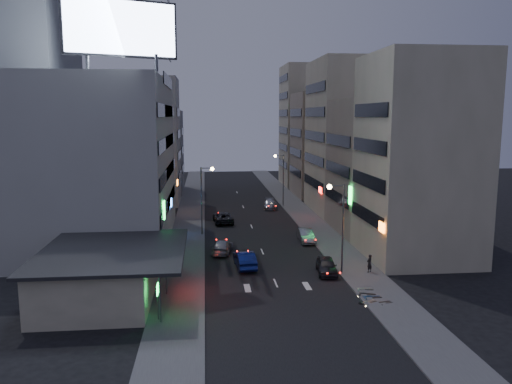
{
  "coord_description": "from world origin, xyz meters",
  "views": [
    {
      "loc": [
        -5.82,
        -36.32,
        14.1
      ],
      "look_at": [
        -0.03,
        20.15,
        5.38
      ],
      "focal_mm": 35.0,
      "sensor_mm": 36.0,
      "label": 1
    }
  ],
  "objects": [
    {
      "name": "shophouse_mid",
      "position": [
        15.5,
        22.0,
        8.0
      ],
      "size": [
        11.0,
        12.0,
        16.0
      ],
      "primitive_type": "cube",
      "color": "tan",
      "rests_on": "ground"
    },
    {
      "name": "road_car_silver",
      "position": [
        -4.19,
        13.91,
        0.66
      ],
      "size": [
        2.65,
        4.83,
        1.33
      ],
      "primitive_type": "imported",
      "rotation": [
        0.0,
        0.0,
        2.96
      ],
      "color": "#96979D",
      "rests_on": "ground"
    },
    {
      "name": "scooter_silver_a",
      "position": [
        6.85,
        -0.87,
        0.63
      ],
      "size": [
        1.17,
        1.74,
        1.02
      ],
      "primitive_type": null,
      "rotation": [
        0.0,
        0.0,
        1.98
      ],
      "color": "gray",
      "rests_on": "sidewalk_right"
    },
    {
      "name": "billboard",
      "position": [
        -12.99,
        9.97,
        21.66
      ],
      "size": [
        9.52,
        3.75,
        6.2
      ],
      "rotation": [
        0.0,
        0.0,
        0.35
      ],
      "color": "#595B60",
      "rests_on": "white_building"
    },
    {
      "name": "far_left_a",
      "position": [
        -15.5,
        45.0,
        10.0
      ],
      "size": [
        11.0,
        10.0,
        20.0
      ],
      "primitive_type": "cube",
      "color": "#A6A6A2",
      "rests_on": "ground"
    },
    {
      "name": "person",
      "position": [
        8.78,
        5.78,
        0.93
      ],
      "size": [
        0.71,
        0.66,
        1.63
      ],
      "primitive_type": "imported",
      "rotation": [
        0.0,
        0.0,
        3.76
      ],
      "color": "black",
      "rests_on": "sidewalk_right"
    },
    {
      "name": "white_building",
      "position": [
        -17.0,
        20.0,
        9.0
      ],
      "size": [
        14.0,
        24.0,
        18.0
      ],
      "primitive_type": "cube",
      "color": "#A6A6A2",
      "rests_on": "ground"
    },
    {
      "name": "street_lamp_right_far",
      "position": [
        5.9,
        40.0,
        5.36
      ],
      "size": [
        1.6,
        0.44,
        8.02
      ],
      "color": "#595B60",
      "rests_on": "sidewalk_right"
    },
    {
      "name": "sidewalk_right",
      "position": [
        8.0,
        30.0,
        0.06
      ],
      "size": [
        4.0,
        120.0,
        0.12
      ],
      "primitive_type": "cube",
      "color": "#4C4C4F",
      "rests_on": "ground"
    },
    {
      "name": "sidewalk_left",
      "position": [
        -8.0,
        30.0,
        0.06
      ],
      "size": [
        4.0,
        120.0,
        0.12
      ],
      "primitive_type": "cube",
      "color": "#4C4C4F",
      "rests_on": "ground"
    },
    {
      "name": "parked_car_right_far",
      "position": [
        4.02,
        38.22,
        0.67
      ],
      "size": [
        2.3,
        4.77,
        1.34
      ],
      "primitive_type": "imported",
      "rotation": [
        0.0,
        0.0,
        -0.09
      ],
      "color": "#9D9EA5",
      "rests_on": "ground"
    },
    {
      "name": "far_right_b",
      "position": [
        16.0,
        64.0,
        12.0
      ],
      "size": [
        12.0,
        12.0,
        24.0
      ],
      "primitive_type": "cube",
      "color": "beige",
      "rests_on": "ground"
    },
    {
      "name": "shophouse_far",
      "position": [
        15.0,
        35.0,
        11.0
      ],
      "size": [
        10.0,
        14.0,
        22.0
      ],
      "primitive_type": "cube",
      "color": "beige",
      "rests_on": "ground"
    },
    {
      "name": "far_right_a",
      "position": [
        15.5,
        50.0,
        9.0
      ],
      "size": [
        11.0,
        12.0,
        18.0
      ],
      "primitive_type": "cube",
      "color": "tan",
      "rests_on": "ground"
    },
    {
      "name": "shophouse_near",
      "position": [
        15.0,
        10.5,
        10.0
      ],
      "size": [
        10.0,
        11.0,
        20.0
      ],
      "primitive_type": "cube",
      "color": "beige",
      "rests_on": "ground"
    },
    {
      "name": "street_lamp_left",
      "position": [
        -5.9,
        22.0,
        5.36
      ],
      "size": [
        1.6,
        0.44,
        8.02
      ],
      "color": "#595B60",
      "rests_on": "sidewalk_left"
    },
    {
      "name": "food_court",
      "position": [
        -13.9,
        2.0,
        1.98
      ],
      "size": [
        11.0,
        13.0,
        3.88
      ],
      "color": "beige",
      "rests_on": "ground"
    },
    {
      "name": "street_lamp_right_near",
      "position": [
        5.9,
        6.0,
        5.36
      ],
      "size": [
        1.6,
        0.44,
        8.02
      ],
      "color": "#595B60",
      "rests_on": "sidewalk_right"
    },
    {
      "name": "grey_tower",
      "position": [
        -26.0,
        23.0,
        17.0
      ],
      "size": [
        10.0,
        14.0,
        34.0
      ],
      "primitive_type": "cube",
      "color": "gray",
      "rests_on": "ground"
    },
    {
      "name": "scooter_blue",
      "position": [
        7.65,
        -0.06,
        0.73
      ],
      "size": [
        0.68,
        2.0,
        1.22
      ],
      "primitive_type": null,
      "rotation": [
        0.0,
        0.0,
        1.58
      ],
      "color": "navy",
      "rests_on": "sidewalk_right"
    },
    {
      "name": "parked_car_left",
      "position": [
        -3.56,
        28.57,
        0.73
      ],
      "size": [
        2.78,
        5.39,
        1.45
      ],
      "primitive_type": "imported",
      "rotation": [
        0.0,
        0.0,
        3.21
      ],
      "color": "#232327",
      "rests_on": "ground"
    },
    {
      "name": "parked_car_right_mid",
      "position": [
        5.36,
        17.56,
        0.72
      ],
      "size": [
        1.6,
        4.4,
        1.44
      ],
      "primitive_type": "imported",
      "rotation": [
        0.0,
        0.0,
        -0.02
      ],
      "color": "#9FA4A7",
      "rests_on": "ground"
    },
    {
      "name": "scooter_silver_b",
      "position": [
        7.64,
        1.62,
        0.68
      ],
      "size": [
        0.84,
        1.88,
        1.11
      ],
      "primitive_type": null,
      "rotation": [
        0.0,
        0.0,
        1.44
      ],
      "color": "silver",
      "rests_on": "sidewalk_right"
    },
    {
      "name": "road_car_blue",
      "position": [
        -2.25,
        8.66,
        0.78
      ],
      "size": [
        2.01,
        4.83,
        1.55
      ],
      "primitive_type": "imported",
      "rotation": [
        0.0,
        0.0,
        3.22
      ],
      "color": "navy",
      "rests_on": "ground"
    },
    {
      "name": "ground",
      "position": [
        0.0,
        0.0,
        0.0
      ],
      "size": [
        180.0,
        180.0,
        0.0
      ],
      "primitive_type": "plane",
      "color": "black",
      "rests_on": "ground"
    },
    {
      "name": "scooter_black_a",
      "position": [
        8.04,
        -1.19,
        0.62
      ],
      "size": [
        0.91,
        1.73,
        1.01
      ],
      "primitive_type": null,
      "rotation": [
        0.0,
        0.0,
        1.8
      ],
      "color": "black",
      "rests_on": "sidewalk_right"
    },
    {
      "name": "scooter_black_b",
      "position": [
        7.51,
        0.25,
        0.71
      ],
      "size": [
        1.32,
        2.02,
        1.17
      ],
      "primitive_type": null,
      "rotation": [
        0.0,
        0.0,
        1.18
      ],
      "color": "black",
      "rests_on": "sidewalk_right"
    },
    {
      "name": "parked_car_right_near",
      "position": [
        4.93,
        6.14,
        0.72
      ],
      "size": [
        2.19,
        4.4,
        1.44
      ],
      "primitive_type": "imported",
      "rotation": [
        0.0,
        0.0,
        -0.12
      ],
      "color": "#2B2B30",
      "rests_on": "ground"
    },
    {
      "name": "far_left_b",
      "position": [
        -16.0,
        58.0,
        7.5
      ],
      "size": [
        12.0,
        10.0,
        15.0
      ],
      "primitive_type": "cube",
      "color": "gray",
      "rests_on": "ground"
    }
  ]
}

